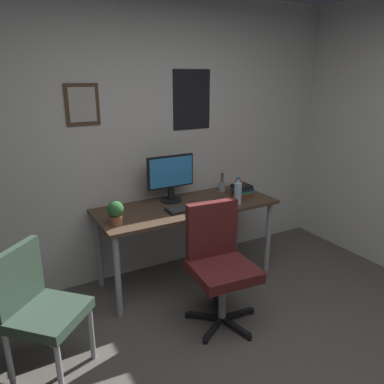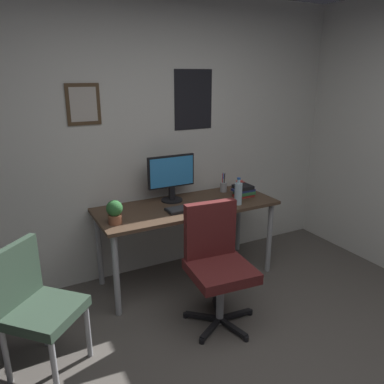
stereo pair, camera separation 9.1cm
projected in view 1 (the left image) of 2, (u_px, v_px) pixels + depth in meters
name	position (u px, v px, depth m)	size (l,w,h in m)	color
wall_back	(141.00, 140.00, 3.45)	(4.40, 0.10, 2.60)	silver
desk	(187.00, 213.00, 3.43)	(1.66, 0.65, 0.75)	#4C3828
office_chair	(218.00, 258.00, 2.87)	(0.56, 0.57, 0.95)	#591E1E
side_chair	(38.00, 304.00, 2.34)	(0.59, 0.59, 0.88)	#334738
monitor	(171.00, 176.00, 3.43)	(0.46, 0.20, 0.43)	black
keyboard	(190.00, 208.00, 3.29)	(0.43, 0.15, 0.03)	black
computer_mouse	(217.00, 201.00, 3.45)	(0.06, 0.11, 0.04)	black
water_bottle	(238.00, 193.00, 3.40)	(0.07, 0.07, 0.25)	silver
coffee_mug_near	(238.00, 185.00, 3.86)	(0.11, 0.07, 0.09)	red
potted_plant	(116.00, 212.00, 2.93)	(0.13, 0.13, 0.19)	brown
pen_cup	(222.00, 186.00, 3.78)	(0.07, 0.07, 0.20)	#9EA0A5
book_stack_left	(242.00, 190.00, 3.64)	(0.20, 0.16, 0.11)	#B22D28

